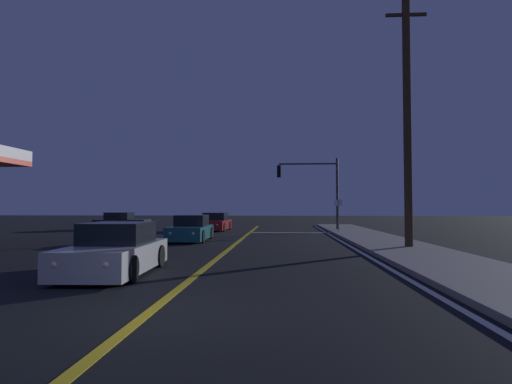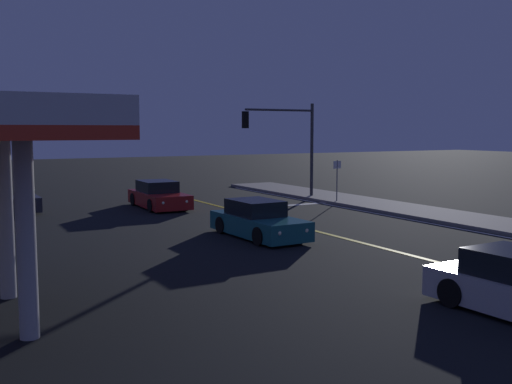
{
  "view_description": "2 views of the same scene",
  "coord_description": "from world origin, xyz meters",
  "px_view_note": "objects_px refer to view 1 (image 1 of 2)",
  "views": [
    {
      "loc": [
        2.2,
        -6.69,
        1.75
      ],
      "look_at": [
        0.55,
        20.22,
        2.74
      ],
      "focal_mm": 29.27,
      "sensor_mm": 36.0,
      "label": 1
    },
    {
      "loc": [
        -13.09,
        -3.68,
        3.88
      ],
      "look_at": [
        -1.5,
        16.98,
        1.41
      ],
      "focal_mm": 41.76,
      "sensor_mm": 36.0,
      "label": 2
    }
  ],
  "objects_px": {
    "car_side_waiting_red": "(215,223)",
    "traffic_signal_near_right": "(314,182)",
    "car_far_approaching_teal": "(191,230)",
    "street_sign_corner": "(338,210)",
    "utility_pole_right": "(407,110)",
    "car_distant_tail_silver": "(116,251)",
    "car_following_oncoming_charcoal": "(121,222)"
  },
  "relations": [
    {
      "from": "car_side_waiting_red",
      "to": "utility_pole_right",
      "type": "distance_m",
      "value": 17.98
    },
    {
      "from": "car_following_oncoming_charcoal",
      "to": "traffic_signal_near_right",
      "type": "xyz_separation_m",
      "value": [
        15.13,
        -1.35,
        3.05
      ]
    },
    {
      "from": "car_following_oncoming_charcoal",
      "to": "car_far_approaching_teal",
      "type": "xyz_separation_m",
      "value": [
        7.97,
        -10.78,
        0.0
      ]
    },
    {
      "from": "car_following_oncoming_charcoal",
      "to": "street_sign_corner",
      "type": "height_order",
      "value": "street_sign_corner"
    },
    {
      "from": "traffic_signal_near_right",
      "to": "utility_pole_right",
      "type": "height_order",
      "value": "utility_pole_right"
    },
    {
      "from": "traffic_signal_near_right",
      "to": "street_sign_corner",
      "type": "xyz_separation_m",
      "value": [
        1.4,
        -2.8,
        -2.08
      ]
    },
    {
      "from": "car_following_oncoming_charcoal",
      "to": "car_far_approaching_teal",
      "type": "height_order",
      "value": "same"
    },
    {
      "from": "car_distant_tail_silver",
      "to": "traffic_signal_near_right",
      "type": "bearing_deg",
      "value": -111.01
    },
    {
      "from": "car_following_oncoming_charcoal",
      "to": "utility_pole_right",
      "type": "xyz_separation_m",
      "value": [
        17.92,
        -14.95,
        5.21
      ]
    },
    {
      "from": "traffic_signal_near_right",
      "to": "car_side_waiting_red",
      "type": "bearing_deg",
      "value": -1.84
    },
    {
      "from": "car_side_waiting_red",
      "to": "traffic_signal_near_right",
      "type": "xyz_separation_m",
      "value": [
        7.44,
        -0.24,
        3.05
      ]
    },
    {
      "from": "utility_pole_right",
      "to": "car_far_approaching_teal",
      "type": "bearing_deg",
      "value": 157.28
    },
    {
      "from": "street_sign_corner",
      "to": "car_following_oncoming_charcoal",
      "type": "bearing_deg",
      "value": 165.89
    },
    {
      "from": "car_distant_tail_silver",
      "to": "car_far_approaching_teal",
      "type": "bearing_deg",
      "value": -90.57
    },
    {
      "from": "traffic_signal_near_right",
      "to": "street_sign_corner",
      "type": "bearing_deg",
      "value": 116.53
    },
    {
      "from": "traffic_signal_near_right",
      "to": "street_sign_corner",
      "type": "relative_size",
      "value": 2.33
    },
    {
      "from": "car_distant_tail_silver",
      "to": "car_far_approaching_teal",
      "type": "relative_size",
      "value": 0.94
    },
    {
      "from": "car_following_oncoming_charcoal",
      "to": "car_distant_tail_silver",
      "type": "xyz_separation_m",
      "value": [
        8.32,
        -21.61,
        -0.0
      ]
    },
    {
      "from": "car_far_approaching_teal",
      "to": "traffic_signal_near_right",
      "type": "height_order",
      "value": "traffic_signal_near_right"
    },
    {
      "from": "car_following_oncoming_charcoal",
      "to": "utility_pole_right",
      "type": "bearing_deg",
      "value": 50.12
    },
    {
      "from": "car_distant_tail_silver",
      "to": "car_far_approaching_teal",
      "type": "distance_m",
      "value": 10.83
    },
    {
      "from": "traffic_signal_near_right",
      "to": "street_sign_corner",
      "type": "distance_m",
      "value": 3.76
    },
    {
      "from": "car_side_waiting_red",
      "to": "car_distant_tail_silver",
      "type": "height_order",
      "value": "same"
    },
    {
      "from": "car_far_approaching_teal",
      "to": "street_sign_corner",
      "type": "bearing_deg",
      "value": -143.57
    },
    {
      "from": "car_distant_tail_silver",
      "to": "car_following_oncoming_charcoal",
      "type": "bearing_deg",
      "value": -71.37
    },
    {
      "from": "car_side_waiting_red",
      "to": "car_far_approaching_teal",
      "type": "xyz_separation_m",
      "value": [
        0.28,
        -9.67,
        -0.0
      ]
    },
    {
      "from": "utility_pole_right",
      "to": "car_distant_tail_silver",
      "type": "bearing_deg",
      "value": -145.29
    },
    {
      "from": "utility_pole_right",
      "to": "car_following_oncoming_charcoal",
      "type": "bearing_deg",
      "value": 140.17
    },
    {
      "from": "car_far_approaching_teal",
      "to": "traffic_signal_near_right",
      "type": "relative_size",
      "value": 0.84
    },
    {
      "from": "street_sign_corner",
      "to": "traffic_signal_near_right",
      "type": "bearing_deg",
      "value": 116.53
    },
    {
      "from": "car_distant_tail_silver",
      "to": "utility_pole_right",
      "type": "xyz_separation_m",
      "value": [
        9.61,
        6.65,
        5.21
      ]
    },
    {
      "from": "car_distant_tail_silver",
      "to": "utility_pole_right",
      "type": "bearing_deg",
      "value": -147.72
    }
  ]
}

